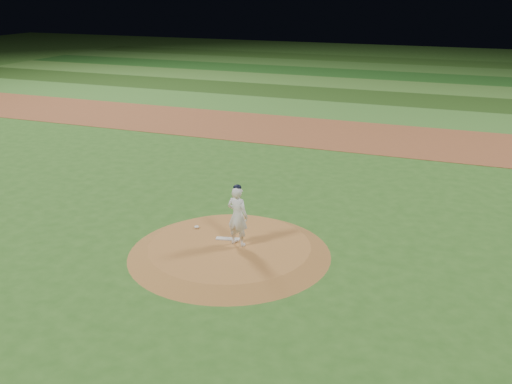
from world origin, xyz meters
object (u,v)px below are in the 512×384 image
rosin_bag (197,227)px  pitcher_on_mound (238,216)px  pitching_rubber (228,239)px  pitchers_mound (230,249)px

rosin_bag → pitcher_on_mound: size_ratio=0.08×
pitching_rubber → pitchers_mound: bearing=-72.3°
pitching_rubber → rosin_bag: 1.22m
pitchers_mound → rosin_bag: bearing=152.5°
pitching_rubber → rosin_bag: (-1.16, 0.39, 0.02)m
pitchers_mound → pitcher_on_mound: 1.00m
rosin_bag → pitcher_on_mound: 1.84m
pitchers_mound → pitching_rubber: bearing=121.1°
pitchers_mound → pitcher_on_mound: pitcher_on_mound is taller
rosin_bag → pitcher_on_mound: (1.55, -0.59, 0.81)m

